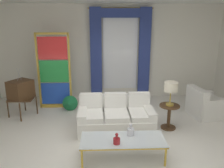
# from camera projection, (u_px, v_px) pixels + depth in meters

# --- Properties ---
(ground_plane) EXTENTS (16.00, 16.00, 0.00)m
(ground_plane) POSITION_uv_depth(u_px,v_px,m) (112.00, 142.00, 5.13)
(ground_plane) COLOR white
(wall_rear) EXTENTS (8.00, 0.12, 3.00)m
(wall_rear) POSITION_uv_depth(u_px,v_px,m) (108.00, 52.00, 7.65)
(wall_rear) COLOR white
(wall_rear) RESTS_ON ground
(curtained_window) EXTENTS (2.00, 0.17, 2.70)m
(curtained_window) POSITION_uv_depth(u_px,v_px,m) (120.00, 45.00, 7.43)
(curtained_window) COLOR white
(curtained_window) RESTS_ON ground
(couch_white_long) EXTENTS (1.78, 0.97, 0.86)m
(couch_white_long) POSITION_uv_depth(u_px,v_px,m) (116.00, 117.00, 5.63)
(couch_white_long) COLOR white
(couch_white_long) RESTS_ON ground
(coffee_table) EXTENTS (1.59, 0.64, 0.41)m
(coffee_table) POSITION_uv_depth(u_px,v_px,m) (123.00, 140.00, 4.44)
(coffee_table) COLOR silver
(coffee_table) RESTS_ON ground
(bottle_blue_decanter) EXTENTS (0.13, 0.13, 0.24)m
(bottle_blue_decanter) POSITION_uv_depth(u_px,v_px,m) (131.00, 131.00, 4.55)
(bottle_blue_decanter) COLOR silver
(bottle_blue_decanter) RESTS_ON coffee_table
(bottle_crystal_tall) EXTENTS (0.13, 0.13, 0.21)m
(bottle_crystal_tall) POSITION_uv_depth(u_px,v_px,m) (117.00, 140.00, 4.25)
(bottle_crystal_tall) COLOR maroon
(bottle_crystal_tall) RESTS_ON coffee_table
(vintage_tv) EXTENTS (0.74, 0.76, 1.35)m
(vintage_tv) POSITION_uv_depth(u_px,v_px,m) (21.00, 90.00, 6.27)
(vintage_tv) COLOR #472D19
(vintage_tv) RESTS_ON ground
(armchair_white) EXTENTS (0.96, 0.95, 0.80)m
(armchair_white) POSITION_uv_depth(u_px,v_px,m) (204.00, 106.00, 6.40)
(armchair_white) COLOR white
(armchair_white) RESTS_ON ground
(stained_glass_divider) EXTENTS (0.95, 0.05, 2.20)m
(stained_glass_divider) POSITION_uv_depth(u_px,v_px,m) (54.00, 73.00, 6.77)
(stained_glass_divider) COLOR gold
(stained_glass_divider) RESTS_ON ground
(peacock_figurine) EXTENTS (0.44, 0.60, 0.50)m
(peacock_figurine) POSITION_uv_depth(u_px,v_px,m) (70.00, 104.00, 6.71)
(peacock_figurine) COLOR beige
(peacock_figurine) RESTS_ON ground
(round_side_table) EXTENTS (0.48, 0.48, 0.59)m
(round_side_table) POSITION_uv_depth(u_px,v_px,m) (169.00, 115.00, 5.66)
(round_side_table) COLOR #472D19
(round_side_table) RESTS_ON ground
(table_lamp_brass) EXTENTS (0.32, 0.32, 0.57)m
(table_lamp_brass) POSITION_uv_depth(u_px,v_px,m) (171.00, 88.00, 5.47)
(table_lamp_brass) COLOR #B29338
(table_lamp_brass) RESTS_ON round_side_table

